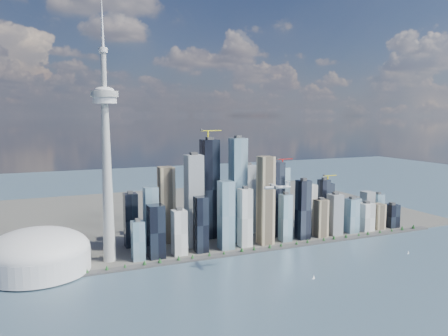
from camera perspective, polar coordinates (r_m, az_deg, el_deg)
name	(u,v)px	position (r m, az deg, el deg)	size (l,w,h in m)	color
ground	(311,293)	(814.69, 11.27, -15.75)	(4000.00, 4000.00, 0.00)	#375060
seawall	(248,252)	(1016.55, 3.13, -10.88)	(1100.00, 22.00, 4.00)	#383838
land	(186,212)	(1419.97, -5.01, -5.79)	(1400.00, 900.00, 3.00)	#4C4C47
shoreline_trees	(248,249)	(1014.51, 3.13, -10.51)	(960.53, 7.20, 8.80)	#3F2D1E
skyscraper_cluster	(254,206)	(1096.22, 3.93, -5.04)	(736.00, 142.00, 275.49)	black
needle_tower	(106,152)	(939.15, -15.12, 2.00)	(56.00, 56.00, 550.50)	#A0A09B
dome_stadium	(38,253)	(956.17, -23.12, -10.23)	(200.00, 200.00, 86.00)	silver
airplane	(277,187)	(868.27, 6.94, -2.47)	(60.55, 53.66, 14.76)	silver
sailboat_west	(314,277)	(879.26, 11.63, -13.82)	(6.75, 1.89, 9.40)	white
sailboat_east	(408,253)	(1089.73, 22.93, -10.15)	(6.25, 2.53, 8.63)	white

